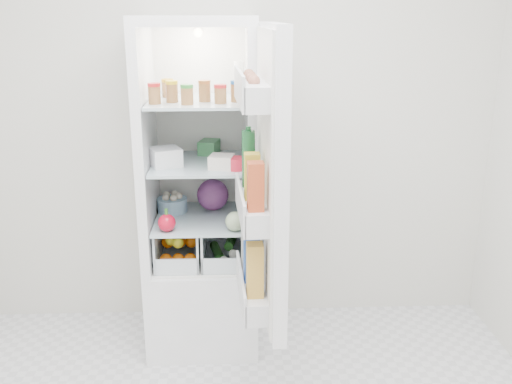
{
  "coord_description": "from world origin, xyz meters",
  "views": [
    {
      "loc": [
        -0.02,
        -1.75,
        1.81
      ],
      "look_at": [
        0.09,
        0.95,
        0.96
      ],
      "focal_mm": 40.0,
      "sensor_mm": 36.0,
      "label": 1
    }
  ],
  "objects_px": {
    "refrigerator": "(202,227)",
    "fridge_door": "(266,187)",
    "mushroom_bowl": "(172,205)",
    "red_cabbage": "(213,195)"
  },
  "relations": [
    {
      "from": "red_cabbage",
      "to": "fridge_door",
      "type": "distance_m",
      "value": 0.78
    },
    {
      "from": "refrigerator",
      "to": "fridge_door",
      "type": "bearing_deg",
      "value": -63.53
    },
    {
      "from": "mushroom_bowl",
      "to": "fridge_door",
      "type": "height_order",
      "value": "fridge_door"
    },
    {
      "from": "refrigerator",
      "to": "red_cabbage",
      "type": "distance_m",
      "value": 0.19
    },
    {
      "from": "fridge_door",
      "to": "mushroom_bowl",
      "type": "bearing_deg",
      "value": 32.38
    },
    {
      "from": "mushroom_bowl",
      "to": "fridge_door",
      "type": "bearing_deg",
      "value": -54.46
    },
    {
      "from": "refrigerator",
      "to": "fridge_door",
      "type": "relative_size",
      "value": 1.38
    },
    {
      "from": "mushroom_bowl",
      "to": "refrigerator",
      "type": "bearing_deg",
      "value": -12.89
    },
    {
      "from": "refrigerator",
      "to": "mushroom_bowl",
      "type": "height_order",
      "value": "refrigerator"
    },
    {
      "from": "red_cabbage",
      "to": "mushroom_bowl",
      "type": "distance_m",
      "value": 0.23
    }
  ]
}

